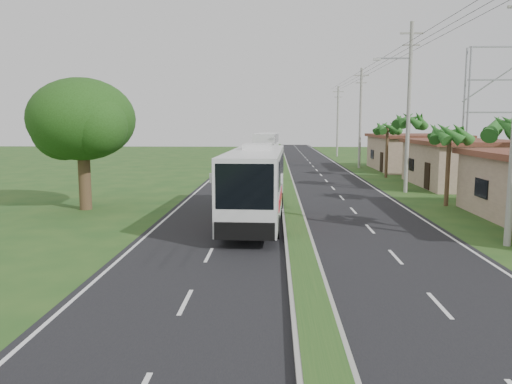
{
  "coord_description": "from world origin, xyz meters",
  "views": [
    {
      "loc": [
        -1.05,
        -18.27,
        4.95
      ],
      "look_at": [
        -1.88,
        4.66,
        1.8
      ],
      "focal_mm": 35.0,
      "sensor_mm": 36.0,
      "label": 1
    }
  ],
  "objects": [
    {
      "name": "palm_verge_c",
      "position": [
        8.8,
        19.0,
        5.12
      ],
      "size": [
        2.4,
        2.4,
        5.85
      ],
      "color": "#473321",
      "rests_on": "ground"
    },
    {
      "name": "palm_verge_d",
      "position": [
        9.3,
        28.0,
        4.55
      ],
      "size": [
        2.4,
        2.4,
        5.25
      ],
      "color": "#473321",
      "rests_on": "ground"
    },
    {
      "name": "utility_pole_b",
      "position": [
        8.47,
        18.0,
        6.26
      ],
      "size": [
        3.2,
        0.28,
        12.0
      ],
      "color": "gray",
      "rests_on": "ground"
    },
    {
      "name": "utility_pole_d",
      "position": [
        8.5,
        58.0,
        5.42
      ],
      "size": [
        1.6,
        0.28,
        10.5
      ],
      "color": "gray",
      "rests_on": "ground"
    },
    {
      "name": "coach_bus_far",
      "position": [
        -2.09,
        50.85,
        2.06
      ],
      "size": [
        3.45,
        12.63,
        3.64
      ],
      "rotation": [
        0.0,
        0.0,
        -0.06
      ],
      "color": "white",
      "rests_on": "ground"
    },
    {
      "name": "shop_far",
      "position": [
        14.0,
        36.0,
        1.93
      ],
      "size": [
        8.6,
        11.6,
        3.82
      ],
      "color": "gray",
      "rests_on": "ground"
    },
    {
      "name": "shade_tree",
      "position": [
        -12.11,
        10.02,
        5.03
      ],
      "size": [
        6.3,
        6.0,
        7.54
      ],
      "color": "#473321",
      "rests_on": "ground"
    },
    {
      "name": "motorcyclist",
      "position": [
        -1.88,
        11.0,
        0.78
      ],
      "size": [
        1.8,
        0.99,
        2.2
      ],
      "rotation": [
        0.0,
        0.0,
        -0.31
      ],
      "color": "black",
      "rests_on": "ground"
    },
    {
      "name": "palm_verge_b",
      "position": [
        9.4,
        12.0,
        4.36
      ],
      "size": [
        2.4,
        2.4,
        5.05
      ],
      "color": "#473321",
      "rests_on": "ground"
    },
    {
      "name": "median_strip",
      "position": [
        0.0,
        20.0,
        0.1
      ],
      "size": [
        1.2,
        160.0,
        0.18
      ],
      "color": "gray",
      "rests_on": "ground"
    },
    {
      "name": "ground",
      "position": [
        0.0,
        0.0,
        0.0
      ],
      "size": [
        180.0,
        180.0,
        0.0
      ],
      "primitive_type": "plane",
      "color": "#1F481A",
      "rests_on": "ground"
    },
    {
      "name": "utility_pole_c",
      "position": [
        8.5,
        38.0,
        5.67
      ],
      "size": [
        1.6,
        0.28,
        11.0
      ],
      "color": "gray",
      "rests_on": "ground"
    },
    {
      "name": "lane_edge_right",
      "position": [
        6.7,
        20.0,
        0.0
      ],
      "size": [
        0.12,
        160.0,
        0.01
      ],
      "primitive_type": "cube",
      "color": "silver",
      "rests_on": "ground"
    },
    {
      "name": "lane_edge_left",
      "position": [
        -6.7,
        20.0,
        0.0
      ],
      "size": [
        0.12,
        160.0,
        0.01
      ],
      "primitive_type": "cube",
      "color": "silver",
      "rests_on": "ground"
    },
    {
      "name": "shop_mid",
      "position": [
        14.0,
        22.0,
        1.86
      ],
      "size": [
        7.6,
        10.6,
        3.67
      ],
      "color": "gray",
      "rests_on": "ground"
    },
    {
      "name": "coach_bus_main",
      "position": [
        -1.95,
        6.79,
        2.15
      ],
      "size": [
        2.97,
        12.18,
        3.91
      ],
      "rotation": [
        0.0,
        0.0,
        -0.04
      ],
      "color": "silver",
      "rests_on": "ground"
    },
    {
      "name": "road_asphalt",
      "position": [
        0.0,
        20.0,
        0.01
      ],
      "size": [
        14.0,
        160.0,
        0.02
      ],
      "primitive_type": "cube",
      "color": "black",
      "rests_on": "ground"
    }
  ]
}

